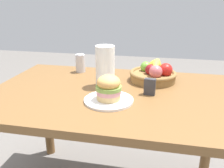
% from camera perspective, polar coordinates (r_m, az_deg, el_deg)
% --- Properties ---
extents(dining_table, '(1.40, 0.90, 0.75)m').
position_cam_1_polar(dining_table, '(1.38, 0.40, -5.75)').
color(dining_table, brown).
rests_on(dining_table, ground_plane).
extents(plate, '(0.25, 0.25, 0.01)m').
position_cam_1_polar(plate, '(1.22, -0.99, -3.83)').
color(plate, white).
rests_on(plate, dining_table).
extents(sandwich, '(0.13, 0.13, 0.13)m').
position_cam_1_polar(sandwich, '(1.19, -1.01, -0.83)').
color(sandwich, '#E5BC75').
rests_on(sandwich, plate).
extents(soda_can, '(0.07, 0.07, 0.13)m').
position_cam_1_polar(soda_can, '(1.70, -7.51, 4.93)').
color(soda_can, silver).
rests_on(soda_can, dining_table).
extents(fruit_basket, '(0.29, 0.29, 0.13)m').
position_cam_1_polar(fruit_basket, '(1.52, 9.89, 2.49)').
color(fruit_basket, olive).
rests_on(fruit_basket, dining_table).
extents(paper_towel_roll, '(0.11, 0.11, 0.24)m').
position_cam_1_polar(paper_towel_roll, '(1.39, -1.62, 4.21)').
color(paper_towel_roll, white).
rests_on(paper_towel_roll, dining_table).
extents(napkin_holder, '(0.06, 0.04, 0.09)m').
position_cam_1_polar(napkin_holder, '(1.31, 8.97, -0.58)').
color(napkin_holder, '#333338').
rests_on(napkin_holder, dining_table).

